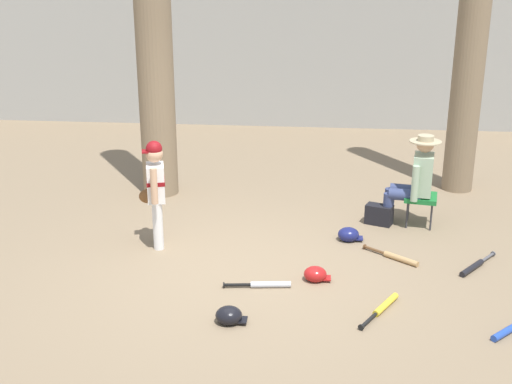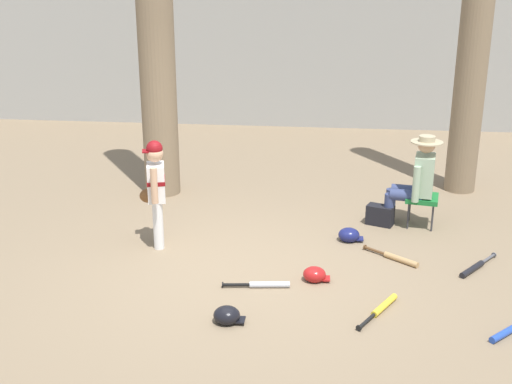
{
  "view_description": "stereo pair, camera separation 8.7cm",
  "coord_description": "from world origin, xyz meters",
  "px_view_note": "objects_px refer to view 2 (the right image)",
  "views": [
    {
      "loc": [
        0.85,
        -6.53,
        3.22
      ],
      "look_at": [
        0.12,
        0.61,
        0.75
      ],
      "focal_mm": 46.57,
      "sensor_mm": 36.0,
      "label": 1
    },
    {
      "loc": [
        0.93,
        -6.52,
        3.22
      ],
      "look_at": [
        0.12,
        0.61,
        0.75
      ],
      "focal_mm": 46.57,
      "sensor_mm": 36.0,
      "label": 2
    }
  ],
  "objects_px": {
    "batting_helmet_navy": "(349,235)",
    "batting_helmet_black": "(227,315)",
    "tree_near_player": "(155,16)",
    "handbag_beside_stool": "(380,215)",
    "seated_spectator": "(416,178)",
    "young_ballplayer": "(156,187)",
    "bat_black_composite": "(475,267)",
    "folding_stool": "(422,199)",
    "tree_behind_spectator": "(478,3)",
    "bat_blue_youth": "(511,329)",
    "batting_helmet_red": "(315,275)",
    "bat_yellow_trainer": "(382,308)",
    "bat_aluminum_silver": "(264,285)",
    "bat_wood_tan": "(397,258)"
  },
  "relations": [
    {
      "from": "bat_wood_tan",
      "to": "batting_helmet_black",
      "type": "xyz_separation_m",
      "value": [
        -1.72,
        -1.59,
        0.04
      ]
    },
    {
      "from": "tree_behind_spectator",
      "to": "bat_blue_youth",
      "type": "relative_size",
      "value": 9.8
    },
    {
      "from": "young_ballplayer",
      "to": "batting_helmet_red",
      "type": "xyz_separation_m",
      "value": [
        1.91,
        -0.75,
        -0.67
      ]
    },
    {
      "from": "tree_near_player",
      "to": "handbag_beside_stool",
      "type": "height_order",
      "value": "tree_near_player"
    },
    {
      "from": "batting_helmet_navy",
      "to": "bat_yellow_trainer",
      "type": "bearing_deg",
      "value": -80.57
    },
    {
      "from": "tree_near_player",
      "to": "batting_helmet_red",
      "type": "xyz_separation_m",
      "value": [
        2.33,
        -2.68,
        -2.47
      ]
    },
    {
      "from": "batting_helmet_navy",
      "to": "batting_helmet_red",
      "type": "relative_size",
      "value": 1.05
    },
    {
      "from": "folding_stool",
      "to": "bat_aluminum_silver",
      "type": "height_order",
      "value": "folding_stool"
    },
    {
      "from": "tree_near_player",
      "to": "young_ballplayer",
      "type": "relative_size",
      "value": 4.6
    },
    {
      "from": "folding_stool",
      "to": "bat_yellow_trainer",
      "type": "height_order",
      "value": "folding_stool"
    },
    {
      "from": "handbag_beside_stool",
      "to": "bat_black_composite",
      "type": "height_order",
      "value": "handbag_beside_stool"
    },
    {
      "from": "tree_near_player",
      "to": "batting_helmet_black",
      "type": "relative_size",
      "value": 19.84
    },
    {
      "from": "bat_wood_tan",
      "to": "bat_aluminum_silver",
      "type": "xyz_separation_m",
      "value": [
        -1.44,
        -0.83,
        0.0
      ]
    },
    {
      "from": "bat_wood_tan",
      "to": "bat_blue_youth",
      "type": "bearing_deg",
      "value": -58.26
    },
    {
      "from": "bat_blue_youth",
      "to": "batting_helmet_navy",
      "type": "height_order",
      "value": "batting_helmet_navy"
    },
    {
      "from": "tree_behind_spectator",
      "to": "young_ballplayer",
      "type": "distance_m",
      "value": 5.12
    },
    {
      "from": "bat_wood_tan",
      "to": "batting_helmet_black",
      "type": "distance_m",
      "value": 2.34
    },
    {
      "from": "bat_wood_tan",
      "to": "batting_helmet_navy",
      "type": "height_order",
      "value": "batting_helmet_navy"
    },
    {
      "from": "seated_spectator",
      "to": "bat_blue_youth",
      "type": "xyz_separation_m",
      "value": [
        0.62,
        -2.62,
        -0.61
      ]
    },
    {
      "from": "folding_stool",
      "to": "batting_helmet_black",
      "type": "bearing_deg",
      "value": -127.89
    },
    {
      "from": "handbag_beside_stool",
      "to": "batting_helmet_black",
      "type": "distance_m",
      "value": 3.13
    },
    {
      "from": "young_ballplayer",
      "to": "bat_aluminum_silver",
      "type": "height_order",
      "value": "young_ballplayer"
    },
    {
      "from": "bat_wood_tan",
      "to": "batting_helmet_red",
      "type": "xyz_separation_m",
      "value": [
        -0.92,
        -0.61,
        0.04
      ]
    },
    {
      "from": "seated_spectator",
      "to": "bat_blue_youth",
      "type": "distance_m",
      "value": 2.76
    },
    {
      "from": "bat_aluminum_silver",
      "to": "bat_blue_youth",
      "type": "relative_size",
      "value": 1.15
    },
    {
      "from": "folding_stool",
      "to": "bat_blue_youth",
      "type": "xyz_separation_m",
      "value": [
        0.52,
        -2.6,
        -0.33
      ]
    },
    {
      "from": "bat_black_composite",
      "to": "batting_helmet_red",
      "type": "relative_size",
      "value": 2.21
    },
    {
      "from": "tree_behind_spectator",
      "to": "bat_wood_tan",
      "type": "xyz_separation_m",
      "value": [
        -1.15,
        -2.69,
        -2.68
      ]
    },
    {
      "from": "tree_behind_spectator",
      "to": "bat_aluminum_silver",
      "type": "bearing_deg",
      "value": -126.43
    },
    {
      "from": "batting_helmet_navy",
      "to": "tree_behind_spectator",
      "type": "bearing_deg",
      "value": 52.06
    },
    {
      "from": "tree_near_player",
      "to": "tree_behind_spectator",
      "type": "relative_size",
      "value": 0.99
    },
    {
      "from": "bat_yellow_trainer",
      "to": "bat_black_composite",
      "type": "height_order",
      "value": "same"
    },
    {
      "from": "batting_helmet_navy",
      "to": "batting_helmet_red",
      "type": "height_order",
      "value": "batting_helmet_navy"
    },
    {
      "from": "tree_behind_spectator",
      "to": "batting_helmet_navy",
      "type": "bearing_deg",
      "value": -127.94
    },
    {
      "from": "bat_aluminum_silver",
      "to": "seated_spectator",
      "type": "bearing_deg",
      "value": 48.67
    },
    {
      "from": "tree_near_player",
      "to": "seated_spectator",
      "type": "bearing_deg",
      "value": -14.58
    },
    {
      "from": "young_ballplayer",
      "to": "bat_black_composite",
      "type": "bearing_deg",
      "value": -4.61
    },
    {
      "from": "tree_behind_spectator",
      "to": "batting_helmet_red",
      "type": "height_order",
      "value": "tree_behind_spectator"
    },
    {
      "from": "batting_helmet_navy",
      "to": "batting_helmet_black",
      "type": "bearing_deg",
      "value": -119.36
    },
    {
      "from": "tree_behind_spectator",
      "to": "seated_spectator",
      "type": "bearing_deg",
      "value": -119.1
    },
    {
      "from": "handbag_beside_stool",
      "to": "bat_yellow_trainer",
      "type": "relative_size",
      "value": 0.48
    },
    {
      "from": "bat_yellow_trainer",
      "to": "seated_spectator",
      "type": "bearing_deg",
      "value": 76.93
    },
    {
      "from": "handbag_beside_stool",
      "to": "batting_helmet_black",
      "type": "height_order",
      "value": "handbag_beside_stool"
    },
    {
      "from": "bat_aluminum_silver",
      "to": "batting_helmet_black",
      "type": "distance_m",
      "value": 0.81
    },
    {
      "from": "handbag_beside_stool",
      "to": "batting_helmet_red",
      "type": "bearing_deg",
      "value": -114.81
    },
    {
      "from": "young_ballplayer",
      "to": "bat_wood_tan",
      "type": "bearing_deg",
      "value": -2.85
    },
    {
      "from": "bat_wood_tan",
      "to": "batting_helmet_red",
      "type": "height_order",
      "value": "batting_helmet_red"
    },
    {
      "from": "bat_aluminum_silver",
      "to": "batting_helmet_black",
      "type": "bearing_deg",
      "value": -110.14
    },
    {
      "from": "seated_spectator",
      "to": "batting_helmet_red",
      "type": "height_order",
      "value": "seated_spectator"
    },
    {
      "from": "tree_near_player",
      "to": "bat_yellow_trainer",
      "type": "height_order",
      "value": "tree_near_player"
    }
  ]
}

